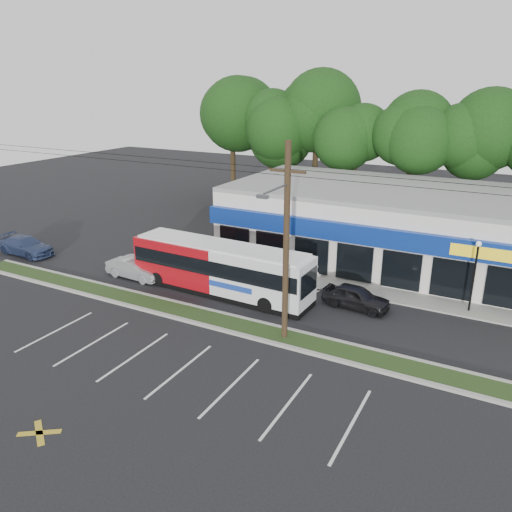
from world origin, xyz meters
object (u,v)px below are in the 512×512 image
at_px(car_silver, 135,268).
at_px(car_blue, 26,246).
at_px(car_dark, 356,297).
at_px(metrobus, 221,267).
at_px(pedestrian_b, 314,278).
at_px(utility_pole, 282,238).
at_px(lamp_post, 475,268).
at_px(pedestrian_a, 307,286).

xyz_separation_m(car_silver, car_blue, (-10.63, -0.16, -0.00)).
height_order(car_dark, car_silver, car_silver).
height_order(metrobus, car_dark, metrobus).
bearing_deg(car_silver, pedestrian_b, -70.06).
bearing_deg(utility_pole, lamp_post, 43.95).
relative_size(lamp_post, car_blue, 0.89).
distance_m(metrobus, pedestrian_b, 5.91).
relative_size(lamp_post, car_silver, 1.01).
relative_size(metrobus, pedestrian_b, 6.88).
height_order(lamp_post, pedestrian_b, lamp_post).
xyz_separation_m(utility_pole, pedestrian_b, (-0.83, 6.63, -4.55)).
bearing_deg(car_dark, metrobus, 108.10).
height_order(car_silver, pedestrian_b, pedestrian_b).
distance_m(utility_pole, metrobus, 7.78).
height_order(lamp_post, metrobus, lamp_post).
bearing_deg(lamp_post, car_blue, -170.74).
distance_m(utility_pole, car_dark, 7.54).
bearing_deg(utility_pole, pedestrian_a, 97.64).
bearing_deg(utility_pole, car_dark, 67.30).
xyz_separation_m(car_silver, pedestrian_a, (11.52, 2.09, 0.22)).
distance_m(utility_pole, car_silver, 13.42).
bearing_deg(pedestrian_a, car_dark, 176.28).
relative_size(car_dark, pedestrian_a, 2.15).
relative_size(metrobus, pedestrian_a, 6.51).
bearing_deg(lamp_post, pedestrian_b, -172.15).
height_order(metrobus, car_blue, metrobus).
bearing_deg(car_blue, pedestrian_b, -79.10).
bearing_deg(car_dark, pedestrian_b, 73.70).
distance_m(car_dark, car_blue, 25.23).
relative_size(metrobus, car_dark, 3.02).
distance_m(utility_pole, car_blue, 23.48).
bearing_deg(metrobus, pedestrian_b, 33.20).
relative_size(utility_pole, car_blue, 10.52).
height_order(utility_pole, car_dark, utility_pole).
xyz_separation_m(utility_pole, car_silver, (-12.20, 2.98, -4.72)).
bearing_deg(pedestrian_a, metrobus, 6.11).
bearing_deg(metrobus, car_silver, -173.01).
height_order(pedestrian_a, pedestrian_b, pedestrian_a).
bearing_deg(lamp_post, car_dark, -157.33).
bearing_deg(car_silver, metrobus, -82.57).
bearing_deg(pedestrian_a, utility_pole, 87.48).
xyz_separation_m(utility_pole, car_blue, (-22.83, 2.82, -4.72)).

